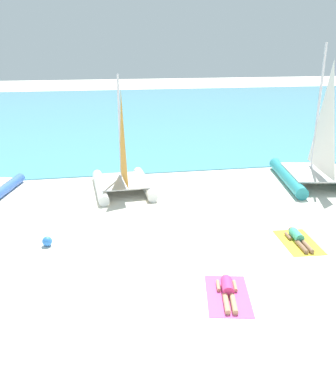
% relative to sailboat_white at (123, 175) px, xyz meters
% --- Properties ---
extents(ground_plane, '(120.00, 120.00, 0.00)m').
position_rel_sailboat_white_xyz_m(ground_plane, '(1.31, 1.13, -0.74)').
color(ground_plane, silver).
extents(ocean_water, '(120.00, 40.00, 0.05)m').
position_rel_sailboat_white_xyz_m(ocean_water, '(1.31, 22.27, -0.71)').
color(ocean_water, '#4C9EB7').
rests_on(ocean_water, ground).
extents(sailboat_white, '(2.61, 3.92, 4.96)m').
position_rel_sailboat_white_xyz_m(sailboat_white, '(0.00, 0.00, 0.00)').
color(sailboat_white, white).
rests_on(sailboat_white, ground).
extents(sailboat_teal, '(3.85, 5.23, 6.21)m').
position_rel_sailboat_white_xyz_m(sailboat_teal, '(8.83, -0.64, 0.19)').
color(sailboat_teal, teal).
rests_on(sailboat_teal, ground).
extents(towel_left, '(1.47, 2.09, 0.01)m').
position_rel_sailboat_white_xyz_m(towel_left, '(2.00, -8.68, -0.73)').
color(towel_left, '#D84C99').
rests_on(towel_left, ground).
extents(sunbather_left, '(0.71, 1.56, 0.30)m').
position_rel_sailboat_white_xyz_m(sunbather_left, '(2.02, -8.61, -0.61)').
color(sunbather_left, '#D83372').
rests_on(sunbather_left, towel_left).
extents(towel_middle, '(1.23, 1.97, 0.01)m').
position_rel_sailboat_white_xyz_m(towel_middle, '(5.25, -6.16, -0.73)').
color(towel_middle, yellow).
rests_on(towel_middle, ground).
extents(sunbather_middle, '(0.57, 1.57, 0.30)m').
position_rel_sailboat_white_xyz_m(sunbather_middle, '(5.25, -6.09, -0.61)').
color(sunbather_middle, '#3FB28C').
rests_on(sunbather_middle, towel_middle).
extents(beach_ball, '(0.32, 0.32, 0.32)m').
position_rel_sailboat_white_xyz_m(beach_ball, '(-2.84, -4.93, -0.58)').
color(beach_ball, '#337FE5').
rests_on(beach_ball, ground).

